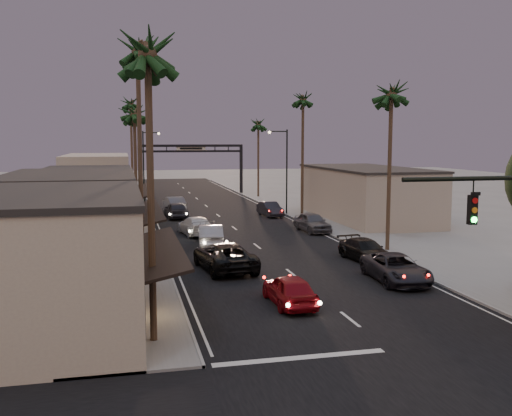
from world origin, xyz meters
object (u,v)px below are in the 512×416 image
streetlight_right (284,165)px  palm_rb (303,96)px  arch (191,157)px  oncoming_pickup (224,256)px  oncoming_red (289,290)px  palm_lc (134,109)px  palm_lb (137,45)px  oncoming_silver (210,236)px  palm_ld (131,100)px  palm_ra (392,88)px  curbside_near (396,268)px  palm_rc (258,121)px  curbside_black (365,250)px  streetlight_left (146,161)px  palm_la (147,42)px  palm_far (131,117)px

streetlight_right → palm_rb: (1.68, -1.00, 7.09)m
arch → oncoming_pickup: size_ratio=2.48×
streetlight_right → oncoming_red: size_ratio=2.03×
palm_lc → streetlight_right: bearing=30.1°
palm_lb → palm_lc: bearing=90.0°
oncoming_silver → palm_ld: bearing=-72.5°
streetlight_right → palm_ra: bearing=-85.4°
palm_rb → oncoming_pickup: size_ratio=2.32×
oncoming_silver → curbside_near: bearing=129.8°
palm_ra → palm_rc: size_ratio=1.08×
palm_ld → curbside_black: size_ratio=2.89×
curbside_near → palm_ld: bearing=112.6°
streetlight_left → palm_rc: 17.42m
streetlight_left → oncoming_silver: bearing=-83.2°
arch → palm_la: (-8.60, -61.00, 5.91)m
palm_rb → curbside_near: 30.71m
curbside_near → curbside_black: (0.61, 5.50, -0.05)m
streetlight_right → oncoming_silver: 19.80m
palm_rb → oncoming_pickup: bearing=-118.0°
palm_lb → palm_ra: palm_lb is taller
palm_lc → oncoming_red: (6.62, -23.25, -9.71)m
palm_ra → palm_rc: (0.00, 40.00, -0.97)m
palm_ra → oncoming_red: (-10.58, -11.25, -10.69)m
palm_rc → oncoming_pickup: (-12.33, -43.19, -9.62)m
palm_lb → palm_rb: (17.20, 22.00, -0.97)m
streetlight_left → oncoming_red: (4.94, -45.25, -4.57)m
arch → curbside_near: size_ratio=2.77×
palm_lc → oncoming_red: bearing=-74.1°
palm_la → curbside_near: bearing=26.4°
curbside_black → palm_la: bearing=-146.2°
palm_rc → oncoming_silver: bearing=-108.8°
oncoming_silver → streetlight_left: bearing=-76.8°
palm_lb → palm_lc: palm_lb is taller
palm_rb → palm_far: 37.98m
palm_ra → palm_far: (-16.90, 54.00, 0.00)m
arch → palm_ld: (-8.60, -15.00, 6.88)m
curbside_black → palm_far: bearing=97.0°
palm_lb → palm_far: bearing=89.7°
arch → palm_far: (-8.30, 8.00, 5.91)m
palm_la → palm_lc: (-0.00, 27.00, -0.97)m
oncoming_red → oncoming_silver: bearing=-86.3°
palm_lb → oncoming_red: 17.00m
palm_la → palm_rc: palm_la is taller
streetlight_left → palm_ra: bearing=-65.5°
palm_ra → oncoming_silver: bearing=158.5°
palm_rc → oncoming_silver: (-12.01, -35.28, -9.65)m
oncoming_pickup → curbside_black: 9.47m
streetlight_right → oncoming_pickup: size_ratio=1.47×
curbside_near → palm_ra: bearing=70.3°
palm_la → palm_ld: (-0.00, 46.00, 0.97)m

